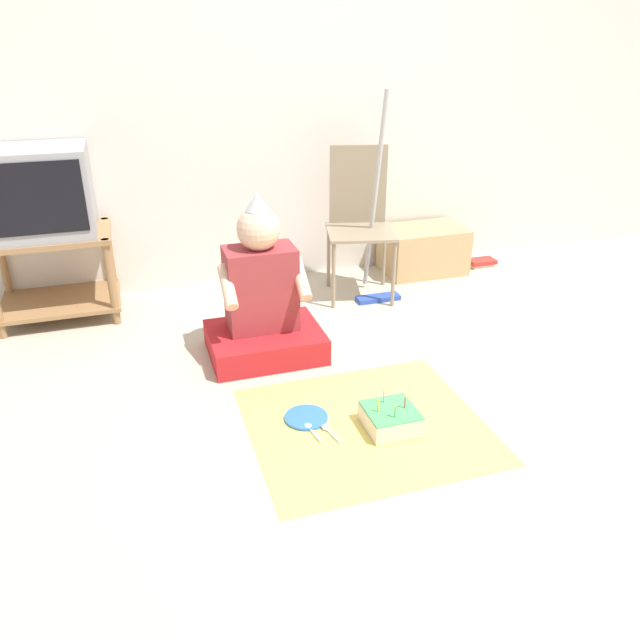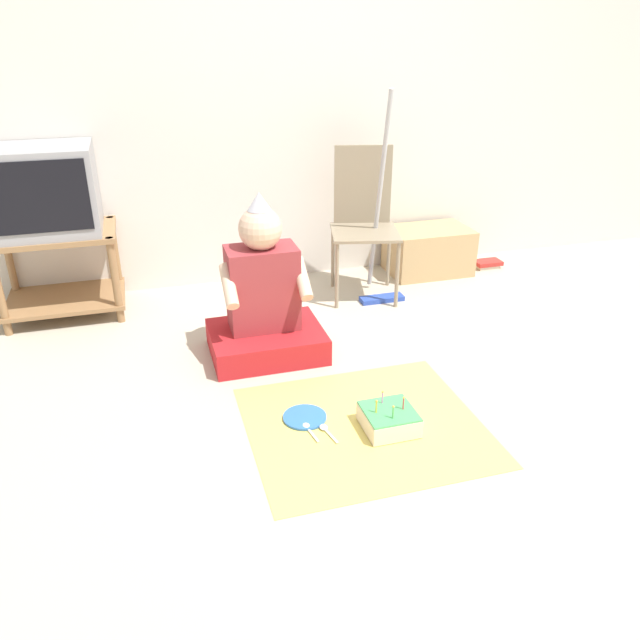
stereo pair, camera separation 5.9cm
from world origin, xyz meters
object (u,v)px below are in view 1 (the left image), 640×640
(dust_mop, at_px, (376,241))
(book_pile, at_px, (481,262))
(person_seated, at_px, (263,304))
(paper_plate, at_px, (306,417))
(birthday_cake, at_px, (390,418))
(tv, at_px, (40,191))
(folding_chair, at_px, (359,214))
(cardboard_box_stack, at_px, (423,250))

(dust_mop, xyz_separation_m, book_pile, (0.95, 0.28, -0.35))
(person_seated, height_order, paper_plate, person_seated)
(birthday_cake, bearing_deg, tv, 130.29)
(folding_chair, xyz_separation_m, book_pile, (1.02, 0.15, -0.49))
(folding_chair, bearing_deg, dust_mop, -62.53)
(birthday_cake, height_order, paper_plate, birthday_cake)
(folding_chair, height_order, cardboard_box_stack, folding_chair)
(folding_chair, height_order, paper_plate, folding_chair)
(tv, height_order, dust_mop, dust_mop)
(tv, relative_size, paper_plate, 2.80)
(tv, relative_size, dust_mop, 0.43)
(tv, height_order, folding_chair, tv)
(tv, distance_m, folding_chair, 1.86)
(tv, height_order, paper_plate, tv)
(folding_chair, xyz_separation_m, dust_mop, (0.07, -0.13, -0.14))
(dust_mop, distance_m, person_seated, 1.00)
(dust_mop, height_order, book_pile, dust_mop)
(tv, bearing_deg, cardboard_box_stack, 0.57)
(dust_mop, bearing_deg, book_pile, 16.43)
(book_pile, xyz_separation_m, birthday_cake, (-1.44, -1.65, 0.02))
(folding_chair, distance_m, paper_plate, 1.61)
(cardboard_box_stack, distance_m, person_seated, 1.59)
(person_seated, bearing_deg, folding_chair, 39.80)
(tv, relative_size, folding_chair, 0.59)
(tv, bearing_deg, person_seated, -37.96)
(dust_mop, relative_size, book_pile, 6.70)
(birthday_cake, xyz_separation_m, paper_plate, (-0.33, 0.17, -0.04))
(dust_mop, xyz_separation_m, birthday_cake, (-0.48, -1.37, -0.33))
(folding_chair, relative_size, paper_plate, 4.75)
(tv, bearing_deg, book_pile, -0.45)
(paper_plate, bearing_deg, tv, 125.93)
(cardboard_box_stack, relative_size, dust_mop, 0.43)
(folding_chair, distance_m, person_seated, 1.04)
(book_pile, distance_m, person_seated, 1.99)
(dust_mop, bearing_deg, paper_plate, -124.22)
(folding_chair, xyz_separation_m, cardboard_box_stack, (0.57, 0.20, -0.36))
(tv, xyz_separation_m, birthday_cake, (1.42, -1.67, -0.71))
(paper_plate, bearing_deg, book_pile, 39.91)
(tv, height_order, person_seated, tv)
(dust_mop, distance_m, book_pile, 1.05)
(tv, bearing_deg, paper_plate, -54.07)
(tv, distance_m, paper_plate, 2.00)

